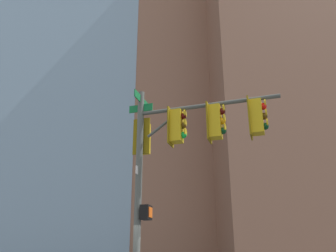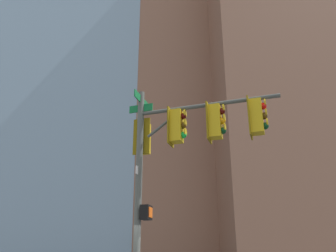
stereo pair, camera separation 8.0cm
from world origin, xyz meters
TOP-DOWN VIEW (x-y plane):
  - signal_pole_assembly at (0.49, 0.92)m, footprint 2.42×4.20m
  - building_brick_nearside at (-30.36, 18.48)m, footprint 19.18×18.97m
  - building_brick_midblock at (-37.40, 3.77)m, footprint 21.89×19.25m
  - building_glass_tower at (-40.46, -12.83)m, footprint 28.09×26.04m
  - building_brick_farside at (-47.95, -13.14)m, footprint 16.37×19.85m

SIDE VIEW (x-z plane):
  - signal_pole_assembly at x=0.49m, z-range 1.44..8.07m
  - building_brick_midblock at x=-37.40m, z-range 0.00..39.96m
  - building_brick_farside at x=-47.95m, z-range 0.00..44.20m
  - building_brick_nearside at x=-30.36m, z-range 0.00..51.05m
  - building_glass_tower at x=-40.46m, z-range 0.00..72.52m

